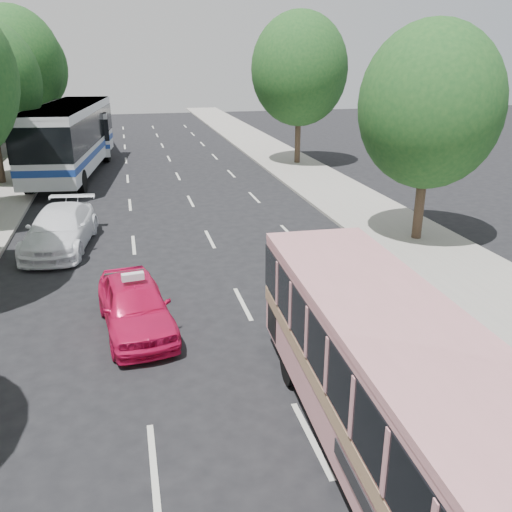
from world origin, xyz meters
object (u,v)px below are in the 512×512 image
object	(u,v)px
pink_bus	(391,373)
tour_coach_front	(70,134)
pink_taxi	(135,305)
tour_coach_rear	(86,125)
white_pickup	(60,229)

from	to	relation	value
pink_bus	tour_coach_front	size ratio (longest dim) A/B	0.65
pink_bus	pink_taxi	size ratio (longest dim) A/B	2.20
pink_bus	tour_coach_rear	size ratio (longest dim) A/B	0.82
pink_taxi	tour_coach_rear	distance (m)	28.92
white_pickup	tour_coach_front	xyz separation A→B (m)	(-0.45, 13.43, 1.71)
pink_taxi	tour_coach_rear	xyz separation A→B (m)	(-2.50, 28.79, 1.26)
pink_taxi	pink_bus	bearing A→B (deg)	-63.21
white_pickup	tour_coach_rear	bearing A→B (deg)	97.73
pink_bus	tour_coach_rear	bearing A→B (deg)	102.82
white_pickup	tour_coach_front	world-z (taller)	tour_coach_front
pink_taxi	tour_coach_rear	world-z (taller)	tour_coach_rear
pink_taxi	white_pickup	world-z (taller)	white_pickup
pink_bus	pink_taxi	world-z (taller)	pink_bus
white_pickup	tour_coach_front	distance (m)	13.55
white_pickup	pink_bus	bearing A→B (deg)	-55.99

